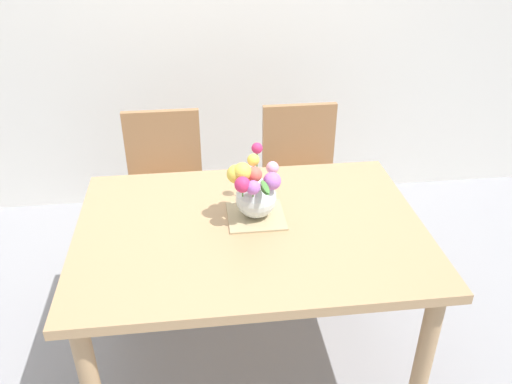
% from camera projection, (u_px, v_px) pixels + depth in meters
% --- Properties ---
extents(ground_plane, '(12.00, 12.00, 0.00)m').
position_uv_depth(ground_plane, '(251.00, 357.00, 2.51)').
color(ground_plane, '#939399').
extents(dining_table, '(1.41, 1.01, 0.75)m').
position_uv_depth(dining_table, '(250.00, 245.00, 2.18)').
color(dining_table, tan).
rests_on(dining_table, ground_plane).
extents(chair_left, '(0.42, 0.42, 0.90)m').
position_uv_depth(chair_left, '(165.00, 181.00, 2.93)').
color(chair_left, '#9E7047').
rests_on(chair_left, ground_plane).
extents(chair_right, '(0.42, 0.42, 0.90)m').
position_uv_depth(chair_right, '(301.00, 174.00, 3.01)').
color(chair_right, '#9E7047').
rests_on(chair_right, ground_plane).
extents(placemat, '(0.24, 0.24, 0.01)m').
position_uv_depth(placemat, '(256.00, 216.00, 2.19)').
color(placemat, tan).
rests_on(placemat, dining_table).
extents(flower_vase, '(0.22, 0.27, 0.27)m').
position_uv_depth(flower_vase, '(254.00, 190.00, 2.11)').
color(flower_vase, silver).
rests_on(flower_vase, placemat).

